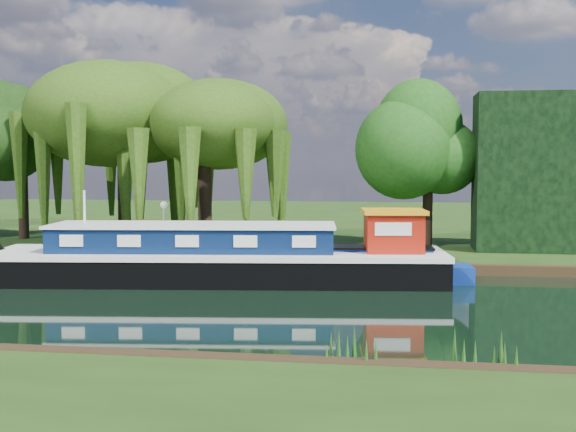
# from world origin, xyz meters

# --- Properties ---
(ground) EXTENTS (120.00, 120.00, 0.00)m
(ground) POSITION_xyz_m (0.00, 0.00, 0.00)
(ground) COLOR black
(far_bank) EXTENTS (120.00, 52.00, 0.45)m
(far_bank) POSITION_xyz_m (0.00, 34.00, 0.23)
(far_bank) COLOR #1C340E
(far_bank) RESTS_ON ground
(dutch_barge) EXTENTS (19.02, 6.33, 3.94)m
(dutch_barge) POSITION_xyz_m (4.91, 4.69, 0.98)
(dutch_barge) COLOR black
(dutch_barge) RESTS_ON ground
(narrowboat) EXTENTS (10.92, 2.66, 1.58)m
(narrowboat) POSITION_xyz_m (9.73, 5.59, 0.56)
(narrowboat) COLOR navy
(narrowboat) RESTS_ON ground
(willow_left) EXTENTS (7.95, 7.95, 9.53)m
(willow_left) POSITION_xyz_m (-2.91, 13.91, 7.37)
(willow_left) COLOR black
(willow_left) RESTS_ON far_bank
(willow_right) EXTENTS (6.53, 6.53, 7.95)m
(willow_right) POSITION_xyz_m (2.34, 11.55, 6.25)
(willow_right) COLOR black
(willow_right) RESTS_ON far_bank
(tree_far_mid) EXTENTS (5.19, 5.19, 8.49)m
(tree_far_mid) POSITION_xyz_m (-9.87, 15.65, 6.30)
(tree_far_mid) COLOR black
(tree_far_mid) RESTS_ON far_bank
(tree_far_right) EXTENTS (4.64, 4.64, 7.60)m
(tree_far_right) POSITION_xyz_m (13.67, 14.67, 5.68)
(tree_far_right) COLOR black
(tree_far_right) RESTS_ON far_bank
(conifer_hedge) EXTENTS (6.00, 3.00, 8.00)m
(conifer_hedge) POSITION_xyz_m (19.00, 14.00, 4.45)
(conifer_hedge) COLOR black
(conifer_hedge) RESTS_ON far_bank
(lamppost) EXTENTS (0.36, 0.36, 2.56)m
(lamppost) POSITION_xyz_m (0.50, 10.50, 2.42)
(lamppost) COLOR silver
(lamppost) RESTS_ON far_bank
(mooring_posts) EXTENTS (19.16, 0.16, 1.00)m
(mooring_posts) POSITION_xyz_m (-0.50, 8.40, 0.95)
(mooring_posts) COLOR silver
(mooring_posts) RESTS_ON far_bank
(reeds_near) EXTENTS (33.70, 1.50, 1.10)m
(reeds_near) POSITION_xyz_m (6.87, -7.57, 0.55)
(reeds_near) COLOR #1D4813
(reeds_near) RESTS_ON ground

